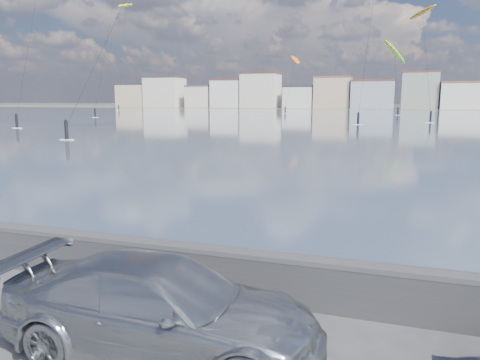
% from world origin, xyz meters
% --- Properties ---
extents(ground, '(700.00, 700.00, 0.00)m').
position_xyz_m(ground, '(0.00, 0.00, 0.00)').
color(ground, '#333335').
rests_on(ground, ground).
extents(bay_water, '(500.00, 177.00, 0.00)m').
position_xyz_m(bay_water, '(0.00, 91.50, 0.01)').
color(bay_water, '#475468').
rests_on(bay_water, ground).
extents(far_shore_strip, '(500.00, 60.00, 0.00)m').
position_xyz_m(far_shore_strip, '(0.00, 200.00, 0.01)').
color(far_shore_strip, '#4C473D').
rests_on(far_shore_strip, ground).
extents(seawall, '(400.00, 0.36, 1.08)m').
position_xyz_m(seawall, '(0.00, 2.70, 0.58)').
color(seawall, '#28282B').
rests_on(seawall, ground).
extents(far_buildings, '(240.79, 13.26, 14.60)m').
position_xyz_m(far_buildings, '(1.31, 186.00, 6.03)').
color(far_buildings, beige).
rests_on(far_buildings, ground).
extents(car_silver, '(5.25, 2.30, 1.50)m').
position_xyz_m(car_silver, '(0.92, 0.39, 0.75)').
color(car_silver, '#A7ABAE').
rests_on(car_silver, ground).
extents(kitesurfer_0, '(5.86, 17.78, 17.25)m').
position_xyz_m(kitesurfer_0, '(-24.90, 129.40, 14.76)').
color(kitesurfer_0, orange).
rests_on(kitesurfer_0, ground).
extents(kitesurfer_5, '(7.63, 19.51, 19.89)m').
position_xyz_m(kitesurfer_5, '(2.14, 128.44, 16.05)').
color(kitesurfer_5, '#8CD826').
rests_on(kitesurfer_5, ground).
extents(kitesurfer_7, '(2.99, 11.99, 37.07)m').
position_xyz_m(kitesurfer_7, '(-86.87, 140.68, 34.98)').
color(kitesurfer_7, yellow).
rests_on(kitesurfer_7, ground).
extents(kitesurfer_13, '(6.06, 17.51, 21.30)m').
position_xyz_m(kitesurfer_13, '(7.34, 91.63, 19.52)').
color(kitesurfer_13, '#BF8C19').
rests_on(kitesurfer_13, ground).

